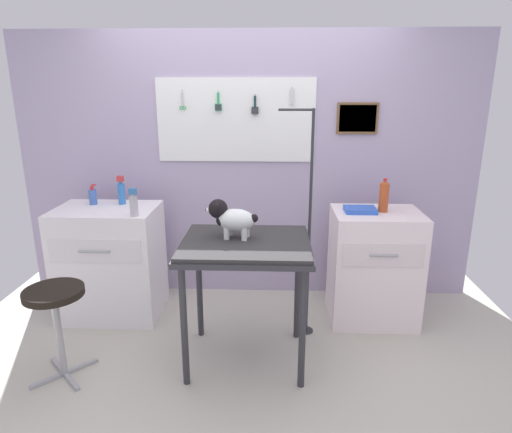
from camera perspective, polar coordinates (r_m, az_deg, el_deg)
ground at (r=3.18m, az=-2.36°, el=-19.57°), size 4.40×4.00×0.04m
rear_wall_panel at (r=3.91m, az=-1.07°, el=6.31°), size 4.00×0.11×2.30m
grooming_table at (r=2.93m, az=-1.37°, el=-4.89°), size 0.86×0.71×0.88m
grooming_arm at (r=3.28m, az=6.72°, el=-2.36°), size 0.30×0.11×1.71m
dog at (r=2.91m, az=-3.26°, el=-0.16°), size 0.35×0.20×0.26m
counter_left at (r=3.85m, az=-18.25°, el=-5.57°), size 0.80×0.58×0.92m
cabinet_right at (r=3.70m, az=14.93°, el=-6.25°), size 0.68×0.54×0.91m
stool at (r=3.13m, az=-24.45°, el=-10.29°), size 0.37×0.37×0.63m
shampoo_bottle at (r=3.40m, az=-15.50°, el=1.53°), size 0.06×0.06×0.21m
spray_bottle_short at (r=3.85m, az=-20.28°, el=2.43°), size 0.06×0.06×0.17m
spray_bottle_tall at (r=3.78m, az=-16.96°, el=3.04°), size 0.06×0.06×0.23m
soda_bottle at (r=3.55m, az=16.15°, el=2.51°), size 0.07×0.07×0.26m
supply_tray at (r=3.52m, az=13.27°, el=0.85°), size 0.24×0.18×0.04m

